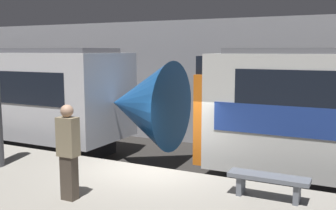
% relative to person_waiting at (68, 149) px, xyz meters
% --- Properties ---
extents(ground_plane, '(120.00, 120.00, 0.00)m').
position_rel_person_waiting_xyz_m(ground_plane, '(0.34, 2.55, -1.99)').
color(ground_plane, '#282623').
extents(station_rear_barrier, '(50.00, 0.15, 5.02)m').
position_rel_person_waiting_xyz_m(station_rear_barrier, '(0.34, 9.25, 0.52)').
color(station_rear_barrier, '#939399').
rests_on(station_rear_barrier, ground).
extents(person_waiting, '(0.38, 0.24, 1.80)m').
position_rel_person_waiting_xyz_m(person_waiting, '(0.00, 0.00, 0.00)').
color(person_waiting, '#473D33').
rests_on(person_waiting, platform).
extents(platform_bench, '(1.50, 0.40, 0.45)m').
position_rel_person_waiting_xyz_m(platform_bench, '(3.31, 1.71, -0.62)').
color(platform_bench, slate).
rests_on(platform_bench, platform).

